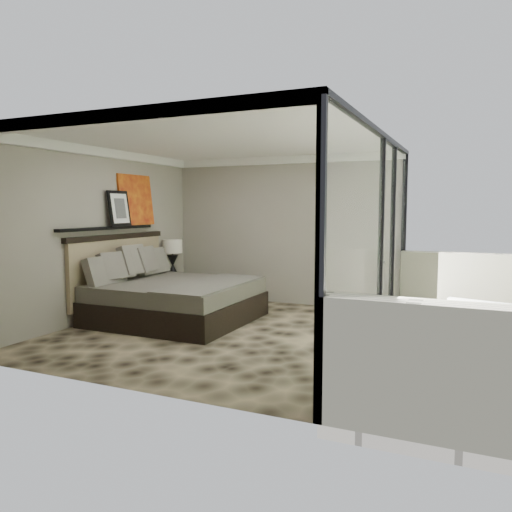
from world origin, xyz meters
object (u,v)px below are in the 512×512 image
at_px(bed, 171,297).
at_px(lounger, 461,344).
at_px(nightstand, 175,288).
at_px(table_lamp, 173,252).

xyz_separation_m(bed, lounger, (4.43, -0.35, -0.19)).
xyz_separation_m(bed, nightstand, (-0.85, 1.40, -0.11)).
bearing_deg(lounger, table_lamp, 176.51).
distance_m(nightstand, lounger, 5.56).
xyz_separation_m(nightstand, lounger, (5.27, -1.76, -0.08)).
relative_size(nightstand, lounger, 0.31).
bearing_deg(bed, lounger, -4.58).
distance_m(bed, lounger, 4.44).
bearing_deg(table_lamp, lounger, -18.49).
height_order(bed, table_lamp, bed).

